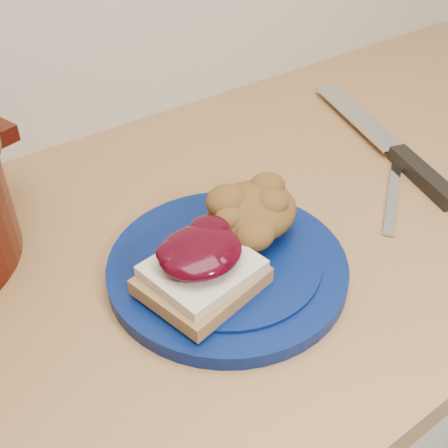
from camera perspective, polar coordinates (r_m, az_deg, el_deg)
base_cabinet at (r=1.03m, az=0.07°, el=-21.28°), size 4.00×0.60×0.86m
plate at (r=0.60m, az=0.35°, el=-4.39°), size 0.28×0.28×0.02m
sandwich at (r=0.55m, az=-2.33°, el=-4.39°), size 0.13×0.12×0.05m
stuffing_mound at (r=0.61m, az=2.90°, el=1.27°), size 0.11×0.10×0.05m
chef_knife at (r=0.81m, az=17.75°, el=6.43°), size 0.13×0.34×0.02m
butter_knife at (r=0.75m, az=16.81°, el=2.99°), size 0.15×0.11×0.00m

